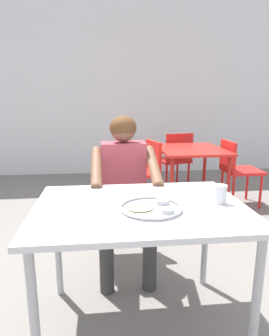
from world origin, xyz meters
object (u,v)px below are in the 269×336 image
at_px(table_foreground, 140,218).
at_px(chair_red_far, 175,157).
at_px(diner_foreground, 124,181).
at_px(chair_red_left, 145,169).
at_px(chair_red_right, 236,167).
at_px(thali_tray, 151,208).
at_px(chair_foreground, 123,199).
at_px(table_background_red, 191,156).
at_px(drinking_cup, 220,193).

height_order(table_foreground, chair_red_far, chair_red_far).
xyz_separation_m(table_foreground, diner_foreground, (-0.04, 0.65, 0.04)).
distance_m(diner_foreground, chair_red_left, 1.39).
bearing_deg(chair_red_right, chair_red_far, 131.24).
bearing_deg(thali_tray, chair_red_left, 82.77).
bearing_deg(chair_foreground, chair_red_right, 35.64).
relative_size(diner_foreground, chair_red_far, 1.41).
bearing_deg(chair_red_right, thali_tray, -125.02).
bearing_deg(table_foreground, table_background_red, 65.91).
bearing_deg(thali_tray, chair_foreground, 95.28).
bearing_deg(chair_red_right, chair_foreground, -144.36).
xyz_separation_m(thali_tray, table_background_red, (0.83, 2.05, -0.12)).
bearing_deg(chair_red_far, table_background_red, -87.98).
xyz_separation_m(chair_foreground, chair_red_left, (0.35, 1.10, -0.00)).
bearing_deg(table_foreground, chair_red_left, 81.09).
xyz_separation_m(thali_tray, chair_red_right, (1.42, 2.03, -0.28)).
relative_size(thali_tray, chair_foreground, 0.38).
height_order(table_foreground, table_background_red, table_foreground).
xyz_separation_m(diner_foreground, chair_red_right, (1.51, 1.31, -0.23)).
relative_size(table_foreground, chair_red_right, 1.39).
bearing_deg(table_foreground, chair_red_right, 53.04).
relative_size(table_background_red, chair_red_far, 1.07).
bearing_deg(chair_red_right, chair_red_left, 179.17).
distance_m(drinking_cup, table_background_red, 2.04).
relative_size(table_background_red, chair_red_left, 1.10).
bearing_deg(chair_red_far, table_foreground, -107.92).
relative_size(table_background_red, chair_red_right, 1.11).
bearing_deg(table_foreground, thali_tray, -56.10).
relative_size(thali_tray, chair_red_left, 0.40).
xyz_separation_m(table_foreground, chair_red_right, (1.47, 1.95, -0.19)).
relative_size(diner_foreground, chair_red_right, 1.46).
distance_m(thali_tray, chair_red_left, 2.08).
distance_m(drinking_cup, chair_red_right, 2.24).
bearing_deg(chair_foreground, thali_tray, -84.72).
distance_m(chair_foreground, diner_foreground, 0.32).
bearing_deg(chair_red_far, chair_red_right, -48.76).
height_order(chair_red_right, chair_red_far, chair_red_far).
bearing_deg(chair_foreground, drinking_cup, -61.59).
height_order(drinking_cup, diner_foreground, diner_foreground).
bearing_deg(table_foreground, drinking_cup, -2.07).
distance_m(table_foreground, table_background_red, 2.16).
distance_m(drinking_cup, chair_red_left, 2.02).
distance_m(chair_foreground, chair_red_left, 1.15).
xyz_separation_m(drinking_cup, chair_red_far, (0.42, 2.67, -0.31)).
xyz_separation_m(thali_tray, chair_red_far, (0.81, 2.73, -0.27)).
bearing_deg(table_background_red, diner_foreground, -124.73).
distance_m(table_foreground, drinking_cup, 0.46).
relative_size(drinking_cup, chair_red_far, 0.12).
xyz_separation_m(thali_tray, drinking_cup, (0.39, 0.06, 0.04)).
bearing_deg(table_background_red, chair_foreground, -129.90).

